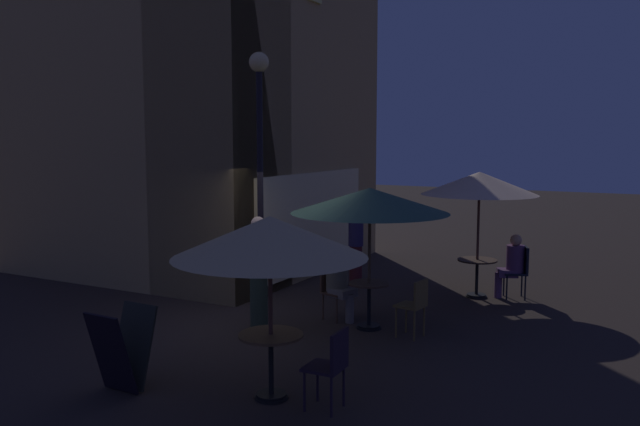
{
  "coord_description": "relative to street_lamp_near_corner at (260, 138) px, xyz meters",
  "views": [
    {
      "loc": [
        -8.65,
        -5.57,
        3.07
      ],
      "look_at": [
        0.44,
        -0.75,
        1.86
      ],
      "focal_mm": 36.67,
      "sensor_mm": 36.0,
      "label": 1
    }
  ],
  "objects": [
    {
      "name": "patron_seated_1",
      "position": [
        3.57,
        -3.35,
        -2.35
      ],
      "size": [
        0.44,
        0.53,
        1.23
      ],
      "rotation": [
        0.0,
        0.0,
        1.95
      ],
      "color": "#633F68",
      "rests_on": "ground"
    },
    {
      "name": "patio_umbrella_2",
      "position": [
        3.33,
        -2.74,
        -0.86
      ],
      "size": [
        2.19,
        2.19,
        2.41
      ],
      "color": "black",
      "rests_on": "ground"
    },
    {
      "name": "cafe_table_0",
      "position": [
        0.47,
        -1.74,
        -2.53
      ],
      "size": [
        0.64,
        0.64,
        0.75
      ],
      "color": "black",
      "rests_on": "ground"
    },
    {
      "name": "menu_sandwich_board",
      "position": [
        -3.31,
        -0.16,
        -2.53
      ],
      "size": [
        0.7,
        0.57,
        1.0
      ],
      "rotation": [
        0.0,
        0.0,
        -0.04
      ],
      "color": "#262720",
      "rests_on": "ground"
    },
    {
      "name": "cafe_chair_2",
      "position": [
        -2.63,
        -2.65,
        -2.48
      ],
      "size": [
        0.43,
        0.43,
        0.93
      ],
      "rotation": [
        0.0,
        0.0,
        1.6
      ],
      "color": "black",
      "rests_on": "ground"
    },
    {
      "name": "patron_seated_0",
      "position": [
        0.68,
        -1.1,
        -2.32
      ],
      "size": [
        0.46,
        0.54,
        1.28
      ],
      "rotation": [
        0.0,
        0.0,
        -1.89
      ],
      "color": "slate",
      "rests_on": "ground"
    },
    {
      "name": "cafe_table_1",
      "position": [
        -2.66,
        -1.87,
        -2.47
      ],
      "size": [
        0.76,
        0.76,
        0.78
      ],
      "color": "black",
      "rests_on": "ground"
    },
    {
      "name": "patio_umbrella_1",
      "position": [
        -2.66,
        -1.87,
        -1.13
      ],
      "size": [
        2.27,
        2.27,
        2.17
      ],
      "color": "black",
      "rests_on": "ground"
    },
    {
      "name": "cafe_chair_3",
      "position": [
        3.62,
        -3.49,
        -2.44
      ],
      "size": [
        0.55,
        0.55,
        1.0
      ],
      "rotation": [
        0.0,
        0.0,
        1.95
      ],
      "color": "black",
      "rests_on": "ground"
    },
    {
      "name": "ground_plane",
      "position": [
        -0.27,
        -0.27,
        -3.04
      ],
      "size": [
        60.0,
        60.0,
        0.0
      ],
      "primitive_type": "plane",
      "color": "#322722"
    },
    {
      "name": "cafe_chair_0",
      "position": [
        0.72,
        -0.97,
        -2.5
      ],
      "size": [
        0.51,
        0.51,
        0.91
      ],
      "rotation": [
        0.0,
        0.0,
        -1.89
      ],
      "color": "#4F3425",
      "rests_on": "ground"
    },
    {
      "name": "patron_standing_2",
      "position": [
        -0.49,
        -0.27,
        -2.11
      ],
      "size": [
        0.33,
        0.33,
        1.83
      ],
      "rotation": [
        0.0,
        0.0,
        2.36
      ],
      "color": "#323F2B",
      "rests_on": "ground"
    },
    {
      "name": "cafe_table_2",
      "position": [
        3.33,
        -2.74,
        -2.5
      ],
      "size": [
        0.75,
        0.75,
        0.74
      ],
      "color": "black",
      "rests_on": "ground"
    },
    {
      "name": "cafe_chair_1",
      "position": [
        0.35,
        -2.57,
        -2.48
      ],
      "size": [
        0.45,
        0.45,
        0.91
      ],
      "rotation": [
        0.0,
        0.0,
        1.42
      ],
      "color": "brown",
      "rests_on": "ground"
    },
    {
      "name": "patron_standing_3",
      "position": [
        3.04,
        -0.32,
        -2.23
      ],
      "size": [
        0.3,
        0.3,
        1.61
      ],
      "rotation": [
        0.0,
        0.0,
        1.36
      ],
      "color": "#4E1B21",
      "rests_on": "ground"
    },
    {
      "name": "patio_umbrella_0",
      "position": [
        0.47,
        -1.74,
        -0.98
      ],
      "size": [
        2.51,
        2.51,
        2.27
      ],
      "color": "black",
      "rests_on": "ground"
    },
    {
      "name": "cafe_building",
      "position": [
        2.62,
        3.12,
        1.28
      ],
      "size": [
        6.41,
        6.84,
        8.66
      ],
      "color": "tan",
      "rests_on": "ground"
    },
    {
      "name": "street_lamp_near_corner",
      "position": [
        0.0,
        0.0,
        0.0
      ],
      "size": [
        0.32,
        0.32,
        4.41
      ],
      "color": "black",
      "rests_on": "ground"
    }
  ]
}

